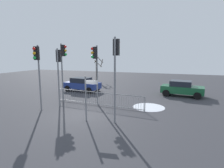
{
  "coord_description": "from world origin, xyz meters",
  "views": [
    {
      "loc": [
        5.59,
        -10.19,
        3.87
      ],
      "look_at": [
        0.79,
        3.39,
        1.59
      ],
      "focal_mm": 29.25,
      "sensor_mm": 36.0,
      "label": 1
    }
  ],
  "objects_px": {
    "traffic_light_foreground_right": "(95,62)",
    "car_green_far": "(182,88)",
    "direction_sign_post": "(87,96)",
    "traffic_light_rear_left": "(63,60)",
    "bare_tree_left": "(97,68)",
    "traffic_light_rear_right": "(116,61)",
    "traffic_light_mid_right": "(37,63)",
    "car_blue_mid": "(82,84)",
    "traffic_light_mid_left": "(59,64)"
  },
  "relations": [
    {
      "from": "traffic_light_foreground_right",
      "to": "car_green_far",
      "type": "relative_size",
      "value": 1.16
    },
    {
      "from": "traffic_light_foreground_right",
      "to": "direction_sign_post",
      "type": "distance_m",
      "value": 4.03
    },
    {
      "from": "traffic_light_rear_left",
      "to": "bare_tree_left",
      "type": "distance_m",
      "value": 12.44
    },
    {
      "from": "traffic_light_rear_right",
      "to": "traffic_light_foreground_right",
      "type": "xyz_separation_m",
      "value": [
        -2.68,
        3.1,
        -0.18
      ]
    },
    {
      "from": "traffic_light_rear_left",
      "to": "traffic_light_mid_right",
      "type": "relative_size",
      "value": 1.05
    },
    {
      "from": "bare_tree_left",
      "to": "traffic_light_foreground_right",
      "type": "bearing_deg",
      "value": -66.43
    },
    {
      "from": "car_blue_mid",
      "to": "traffic_light_mid_right",
      "type": "bearing_deg",
      "value": -79.81
    },
    {
      "from": "car_green_far",
      "to": "bare_tree_left",
      "type": "bearing_deg",
      "value": 157.75
    },
    {
      "from": "traffic_light_rear_right",
      "to": "car_green_far",
      "type": "xyz_separation_m",
      "value": [
        3.78,
        8.61,
        -2.78
      ]
    },
    {
      "from": "traffic_light_foreground_right",
      "to": "traffic_light_mid_right",
      "type": "distance_m",
      "value": 4.12
    },
    {
      "from": "direction_sign_post",
      "to": "car_blue_mid",
      "type": "bearing_deg",
      "value": 112.73
    },
    {
      "from": "traffic_light_foreground_right",
      "to": "traffic_light_rear_left",
      "type": "distance_m",
      "value": 2.73
    },
    {
      "from": "car_blue_mid",
      "to": "traffic_light_foreground_right",
      "type": "bearing_deg",
      "value": -45.55
    },
    {
      "from": "traffic_light_rear_right",
      "to": "bare_tree_left",
      "type": "relative_size",
      "value": 1.3
    },
    {
      "from": "traffic_light_mid_right",
      "to": "bare_tree_left",
      "type": "height_order",
      "value": "traffic_light_mid_right"
    },
    {
      "from": "traffic_light_foreground_right",
      "to": "car_blue_mid",
      "type": "relative_size",
      "value": 1.17
    },
    {
      "from": "traffic_light_foreground_right",
      "to": "traffic_light_mid_right",
      "type": "xyz_separation_m",
      "value": [
        -3.04,
        -2.78,
        -0.04
      ]
    },
    {
      "from": "traffic_light_rear_right",
      "to": "direction_sign_post",
      "type": "bearing_deg",
      "value": -160.82
    },
    {
      "from": "traffic_light_foreground_right",
      "to": "car_green_far",
      "type": "height_order",
      "value": "traffic_light_foreground_right"
    },
    {
      "from": "direction_sign_post",
      "to": "car_green_far",
      "type": "distance_m",
      "value": 10.51
    },
    {
      "from": "traffic_light_rear_right",
      "to": "traffic_light_mid_right",
      "type": "distance_m",
      "value": 5.73
    },
    {
      "from": "traffic_light_rear_left",
      "to": "car_green_far",
      "type": "distance_m",
      "value": 11.17
    },
    {
      "from": "traffic_light_rear_left",
      "to": "direction_sign_post",
      "type": "relative_size",
      "value": 1.78
    },
    {
      "from": "direction_sign_post",
      "to": "traffic_light_mid_right",
      "type": "bearing_deg",
      "value": 162.98
    },
    {
      "from": "traffic_light_foreground_right",
      "to": "direction_sign_post",
      "type": "bearing_deg",
      "value": 139.76
    },
    {
      "from": "traffic_light_rear_right",
      "to": "traffic_light_mid_right",
      "type": "height_order",
      "value": "traffic_light_rear_right"
    },
    {
      "from": "traffic_light_foreground_right",
      "to": "traffic_light_mid_left",
      "type": "distance_m",
      "value": 2.74
    },
    {
      "from": "traffic_light_foreground_right",
      "to": "traffic_light_rear_left",
      "type": "xyz_separation_m",
      "value": [
        -2.71,
        -0.26,
        0.13
      ]
    },
    {
      "from": "traffic_light_rear_left",
      "to": "bare_tree_left",
      "type": "xyz_separation_m",
      "value": [
        -2.46,
        12.11,
        -1.46
      ]
    },
    {
      "from": "traffic_light_foreground_right",
      "to": "direction_sign_post",
      "type": "xyz_separation_m",
      "value": [
        0.99,
        -3.43,
        -1.85
      ]
    },
    {
      "from": "traffic_light_foreground_right",
      "to": "bare_tree_left",
      "type": "xyz_separation_m",
      "value": [
        -5.17,
        11.85,
        -1.33
      ]
    },
    {
      "from": "traffic_light_rear_right",
      "to": "traffic_light_mid_left",
      "type": "distance_m",
      "value": 5.44
    },
    {
      "from": "car_blue_mid",
      "to": "bare_tree_left",
      "type": "xyz_separation_m",
      "value": [
        -1.48,
        7.35,
        1.27
      ]
    },
    {
      "from": "traffic_light_rear_left",
      "to": "bare_tree_left",
      "type": "relative_size",
      "value": 1.28
    },
    {
      "from": "bare_tree_left",
      "to": "traffic_light_mid_left",
      "type": "bearing_deg",
      "value": -78.18
    },
    {
      "from": "traffic_light_foreground_right",
      "to": "traffic_light_mid_left",
      "type": "relative_size",
      "value": 1.05
    },
    {
      "from": "traffic_light_rear_left",
      "to": "traffic_light_mid_left",
      "type": "xyz_separation_m",
      "value": [
        0.29,
        -0.99,
        -0.3
      ]
    },
    {
      "from": "traffic_light_rear_right",
      "to": "car_green_far",
      "type": "relative_size",
      "value": 1.22
    },
    {
      "from": "bare_tree_left",
      "to": "traffic_light_mid_right",
      "type": "bearing_deg",
      "value": -81.73
    },
    {
      "from": "car_blue_mid",
      "to": "direction_sign_post",
      "type": "bearing_deg",
      "value": -54.33
    },
    {
      "from": "traffic_light_mid_left",
      "to": "direction_sign_post",
      "type": "distance_m",
      "value": 4.4
    },
    {
      "from": "traffic_light_mid_right",
      "to": "traffic_light_foreground_right",
      "type": "bearing_deg",
      "value": -145.47
    },
    {
      "from": "traffic_light_foreground_right",
      "to": "direction_sign_post",
      "type": "height_order",
      "value": "traffic_light_foreground_right"
    },
    {
      "from": "traffic_light_rear_left",
      "to": "traffic_light_mid_left",
      "type": "height_order",
      "value": "traffic_light_rear_left"
    },
    {
      "from": "traffic_light_mid_right",
      "to": "car_green_far",
      "type": "bearing_deg",
      "value": -146.75
    },
    {
      "from": "traffic_light_rear_left",
      "to": "traffic_light_mid_right",
      "type": "xyz_separation_m",
      "value": [
        -0.33,
        -2.52,
        -0.17
      ]
    },
    {
      "from": "traffic_light_mid_right",
      "to": "traffic_light_mid_left",
      "type": "bearing_deg",
      "value": -119.8
    },
    {
      "from": "traffic_light_mid_right",
      "to": "car_blue_mid",
      "type": "xyz_separation_m",
      "value": [
        -0.64,
        7.28,
        -2.57
      ]
    },
    {
      "from": "direction_sign_post",
      "to": "car_green_far",
      "type": "bearing_deg",
      "value": 50.81
    },
    {
      "from": "traffic_light_mid_right",
      "to": "bare_tree_left",
      "type": "relative_size",
      "value": 1.22
    }
  ]
}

